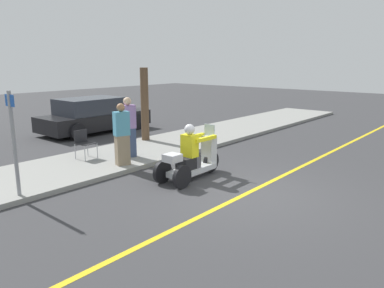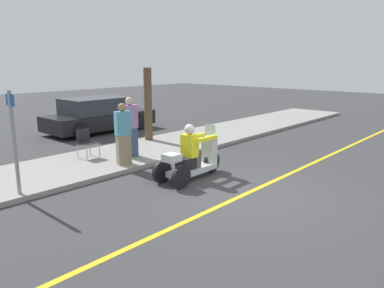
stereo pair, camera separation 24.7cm
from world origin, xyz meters
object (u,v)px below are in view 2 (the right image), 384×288
Objects in this scene: motorcycle_trike at (192,159)px; folding_chair_curbside at (86,140)px; tree_trunk at (148,104)px; street_sign at (14,139)px; spectator_far_back at (130,128)px; parked_car_lot_far at (98,115)px; spectator_with_child at (123,135)px.

motorcycle_trike is 3.52m from folding_chair_curbside.
tree_trunk is 6.02m from street_sign.
tree_trunk is (2.09, 3.96, 0.89)m from motorcycle_trike.
folding_chair_curbside is (-0.94, 0.89, -0.34)m from spectator_far_back.
street_sign is (-5.71, -5.40, 0.64)m from parked_car_lot_far.
spectator_far_back is 0.69× the size of tree_trunk.
motorcycle_trike reaches higher than folding_chair_curbside.
motorcycle_trike is 2.12m from spectator_with_child.
spectator_far_back is 2.49m from tree_trunk.
street_sign is (-5.61, -2.16, -0.08)m from tree_trunk.
parked_car_lot_far is at bearing 65.95° from spectator_far_back.
street_sign is at bearing -158.94° from tree_trunk.
folding_chair_curbside is 3.08m from tree_trunk.
folding_chair_curbside is at bearing 30.94° from street_sign.
tree_trunk is at bearing 35.89° from spectator_far_back.
motorcycle_trike is 4.04m from street_sign.
spectator_with_child is at bearing -143.47° from tree_trunk.
parked_car_lot_far is 2.06× the size of street_sign.
tree_trunk is (1.99, 1.44, 0.43)m from spectator_far_back.
folding_chair_curbside is at bearing 100.68° from spectator_with_child.
motorcycle_trike is 2.57m from spectator_far_back.
tree_trunk reaches higher than folding_chair_curbside.
spectator_with_child is 0.66× the size of tree_trunk.
spectator_with_child is 1.48m from folding_chair_curbside.
motorcycle_trike is 0.46× the size of parked_car_lot_far.
motorcycle_trike is at bearing -92.23° from spectator_far_back.
spectator_with_child is 2.98m from street_sign.
folding_chair_curbside is 0.37× the size of street_sign.
parked_car_lot_far is (3.03, 3.79, 0.05)m from folding_chair_curbside.
motorcycle_trike is 0.94× the size of street_sign.
spectator_with_child is at bearing -79.32° from folding_chair_curbside.
motorcycle_trike is at bearing -27.06° from street_sign.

